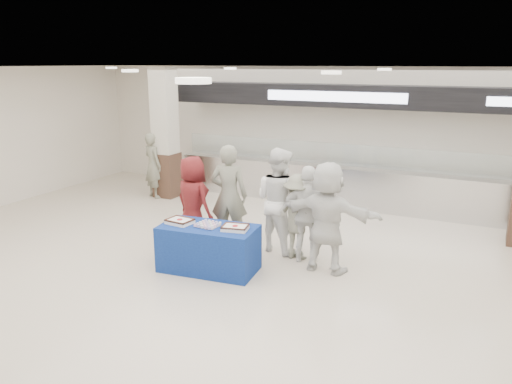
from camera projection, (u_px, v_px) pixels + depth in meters
The scene contains 14 objects.
ground at pixel (225, 293), 7.32m from camera, with size 14.00×14.00×0.00m, color beige.
serving_line at pixel (336, 156), 11.73m from camera, with size 8.70×0.85×2.80m.
column_left at pixel (165, 136), 12.28m from camera, with size 0.55×0.55×3.20m.
display_table at pixel (209, 248), 8.05m from camera, with size 1.55×0.78×0.75m, color navy.
sheet_cake_left at pixel (180, 221), 8.09m from camera, with size 0.43×0.35×0.09m.
sheet_cake_right at pixel (235, 227), 7.78m from camera, with size 0.45×0.38×0.09m.
cupcake_tray at pixel (208, 225), 7.95m from camera, with size 0.38×0.30×0.06m.
civilian_maroon at pixel (193, 202), 9.05m from camera, with size 0.82×0.53×1.67m, color maroon.
soldier_a at pixel (229, 196), 9.08m from camera, with size 0.68×0.45×1.87m, color slate.
chef_tall at pixel (279, 200), 8.79m from camera, with size 0.91×0.71×1.87m, color white.
chef_short at pixel (308, 214), 8.31m from camera, with size 0.97×0.40×1.66m, color white.
soldier_b at pixel (299, 217), 8.46m from camera, with size 0.96×0.55×1.49m, color slate.
civilian_white at pixel (327, 217), 7.90m from camera, with size 1.68×0.54×1.81m, color white.
soldier_bg at pixel (153, 165), 12.36m from camera, with size 0.59×0.39×1.62m, color slate.
Camera 1 is at (3.33, -5.85, 3.29)m, focal length 35.00 mm.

